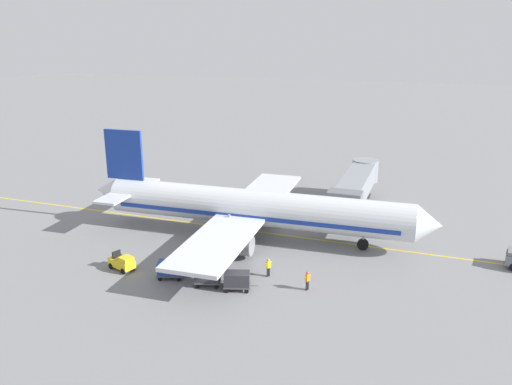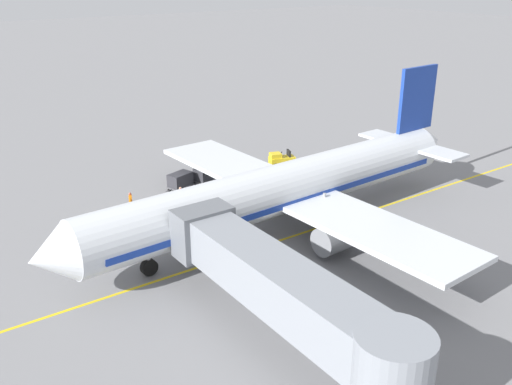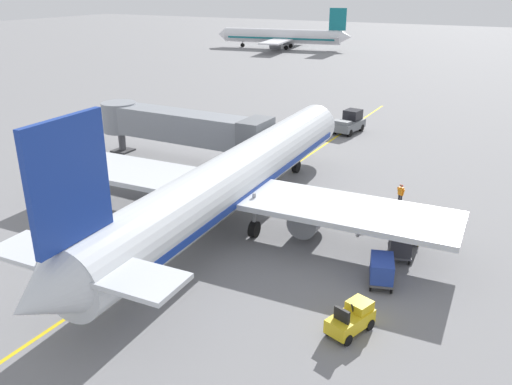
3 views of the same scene
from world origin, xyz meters
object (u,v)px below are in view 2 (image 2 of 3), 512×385
jet_bridge (282,288)px  ground_crew_loader (181,195)px  baggage_cart_front (180,180)px  ground_crew_wing_walker (131,201)px  baggage_cart_third_in_train (239,167)px  parked_airliner (286,188)px  baggage_tug_lead (281,159)px  baggage_cart_second_in_train (206,174)px

jet_bridge → ground_crew_loader: bearing=-13.0°
baggage_cart_front → ground_crew_wing_walker: bearing=109.5°
jet_bridge → baggage_cart_third_in_train: jet_bridge is taller
jet_bridge → baggage_cart_front: (22.57, -6.16, -2.51)m
parked_airliner → baggage_tug_lead: parked_airliner is taller
jet_bridge → ground_crew_loader: size_ratio=10.53×
jet_bridge → baggage_cart_second_in_train: (22.66, -8.80, -2.51)m
jet_bridge → ground_crew_wing_walker: jet_bridge is taller
ground_crew_loader → baggage_cart_second_in_train: bearing=-52.5°
baggage_cart_third_in_train → ground_crew_loader: size_ratio=1.76×
baggage_tug_lead → ground_crew_loader: bearing=103.9°
parked_airliner → baggage_cart_second_in_train: (11.52, 0.16, -2.24)m
baggage_tug_lead → baggage_cart_third_in_train: (0.04, 4.93, 0.24)m
parked_airliner → baggage_tug_lead: 14.35m
baggage_cart_third_in_train → ground_crew_wing_walker: (-1.95, 11.78, 0.00)m
ground_crew_loader → jet_bridge: bearing=167.0°
parked_airliner → baggage_cart_third_in_train: parked_airliner is taller
parked_airliner → jet_bridge: (-11.14, 8.97, 0.27)m
baggage_tug_lead → baggage_cart_second_in_train: 8.55m
baggage_cart_front → baggage_cart_second_in_train: (0.09, -2.64, 0.00)m
baggage_cart_front → ground_crew_loader: bearing=152.5°
jet_bridge → baggage_tug_lead: bearing=-37.6°
jet_bridge → parked_airliner: bearing=-38.8°
parked_airliner → baggage_cart_second_in_train: bearing=0.8°
baggage_cart_second_in_train → ground_crew_loader: ground_crew_loader is taller
baggage_tug_lead → ground_crew_wing_walker: bearing=96.5°
jet_bridge → baggage_tug_lead: (22.52, -17.35, -2.75)m
ground_crew_loader → baggage_cart_front: bearing=-27.5°
baggage_cart_third_in_train → ground_crew_loader: (-3.22, 7.94, 0.00)m
ground_crew_loader → parked_airliner: bearing=-151.3°
baggage_tug_lead → ground_crew_loader: ground_crew_loader is taller
parked_airliner → ground_crew_loader: (8.20, 4.49, -2.23)m
parked_airliner → ground_crew_loader: 9.61m
baggage_tug_lead → baggage_cart_front: 11.20m
baggage_cart_third_in_train → ground_crew_wing_walker: 11.94m
baggage_tug_lead → ground_crew_wing_walker: 16.83m
jet_bridge → baggage_tug_lead: size_ratio=6.47×
baggage_cart_front → baggage_cart_third_in_train: size_ratio=1.00×
jet_bridge → baggage_cart_front: 23.53m
jet_bridge → baggage_cart_second_in_train: 24.44m
jet_bridge → baggage_cart_third_in_train: (22.56, -12.42, -2.51)m
parked_airliner → jet_bridge: 14.30m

